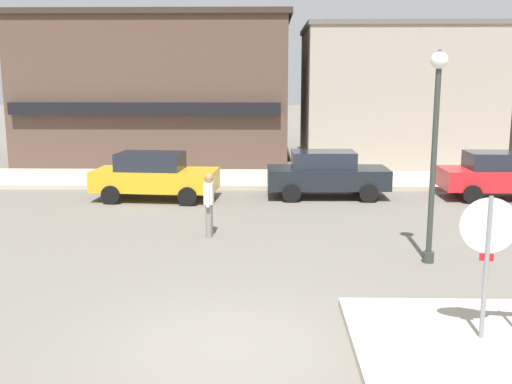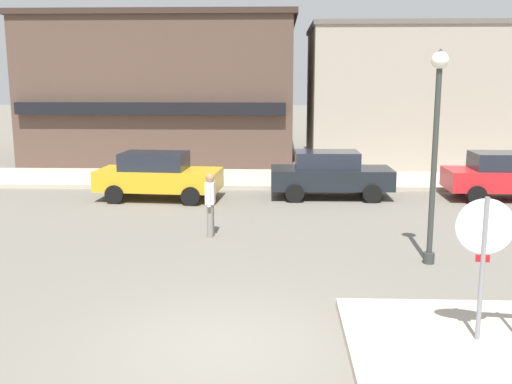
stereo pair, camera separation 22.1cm
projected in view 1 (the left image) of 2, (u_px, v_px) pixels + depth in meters
ground_plane at (228, 347)px, 8.95m from camera, size 160.00×160.00×0.00m
kerb_far at (254, 179)px, 23.32m from camera, size 80.00×4.00×0.15m
stop_sign at (487, 249)px, 8.67m from camera, size 0.81×0.13×2.30m
lamp_post at (436, 126)px, 12.49m from camera, size 0.36×0.36×4.54m
parked_car_nearest at (154, 175)px, 19.59m from camera, size 4.12×2.12×1.56m
parked_car_second at (326, 173)px, 19.98m from camera, size 4.03×1.94×1.56m
parked_car_third at (502, 175)px, 19.76m from camera, size 4.02×1.92×1.56m
pedestrian_crossing_near at (209, 203)px, 15.02m from camera, size 0.23×0.55×1.61m
building_corner_shop at (164, 90)px, 29.31m from camera, size 12.24×9.77×6.75m
building_storefront_left_near at (394, 96)px, 27.47m from camera, size 8.35×6.89×6.24m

